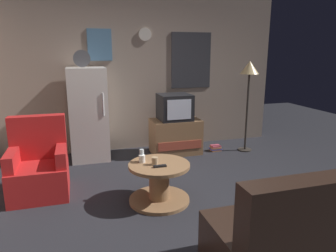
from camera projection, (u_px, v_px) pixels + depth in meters
ground_plane at (182, 208)px, 3.55m from camera, size 12.00×12.00×0.00m
wall_with_art at (138, 72)px, 5.51m from camera, size 5.20×0.12×2.76m
fridge at (88, 114)px, 5.03m from camera, size 0.60×0.62×1.77m
tv_stand at (175, 136)px, 5.41m from camera, size 0.84×0.53×0.60m
crt_tv at (175, 107)px, 5.28m from camera, size 0.54×0.51×0.44m
standing_lamp at (249, 75)px, 5.30m from camera, size 0.32×0.32×1.59m
coffee_table at (159, 183)px, 3.66m from camera, size 0.72×0.72×0.47m
wine_glass at (142, 155)px, 3.66m from camera, size 0.05×0.05×0.15m
mug_ceramic_white at (142, 159)px, 3.64m from camera, size 0.08×0.08×0.09m
mug_ceramic_tan at (155, 161)px, 3.56m from camera, size 0.08×0.08×0.09m
remote_control at (160, 166)px, 3.49m from camera, size 0.15×0.05×0.02m
armchair at (39, 168)px, 3.85m from camera, size 0.68×0.68×0.96m
couch at (318, 233)px, 2.51m from camera, size 1.70×0.80×0.92m
book_stack at (216, 148)px, 5.58m from camera, size 0.20×0.15×0.10m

